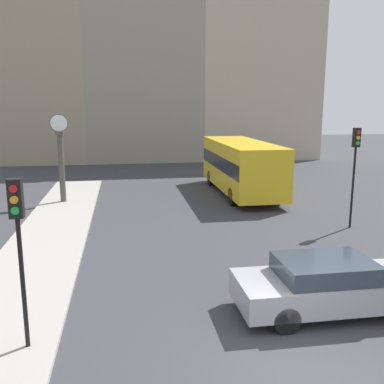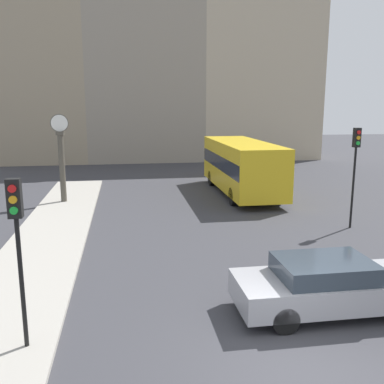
{
  "view_description": "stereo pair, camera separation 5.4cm",
  "coord_description": "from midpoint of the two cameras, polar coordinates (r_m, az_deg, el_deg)",
  "views": [
    {
      "loc": [
        -3.21,
        -6.84,
        4.93
      ],
      "look_at": [
        -0.68,
        8.87,
        1.66
      ],
      "focal_mm": 40.0,
      "sensor_mm": 36.0,
      "label": 1
    },
    {
      "loc": [
        -3.15,
        -6.85,
        4.93
      ],
      "look_at": [
        -0.68,
        8.87,
        1.66
      ],
      "focal_mm": 40.0,
      "sensor_mm": 36.0,
      "label": 2
    }
  ],
  "objects": [
    {
      "name": "ground_plane",
      "position": [
        9.02,
        14.19,
        -21.93
      ],
      "size": [
        120.0,
        120.0,
        0.0
      ],
      "primitive_type": "plane",
      "color": "#38383D"
    },
    {
      "name": "sidewalk_corner",
      "position": [
        17.22,
        -18.4,
        -5.44
      ],
      "size": [
        2.75,
        22.84,
        0.12
      ],
      "primitive_type": "cube",
      "color": "#A39E93",
      "rests_on": "ground_plane"
    },
    {
      "name": "building_row",
      "position": [
        38.98,
        -4.53,
        17.28
      ],
      "size": [
        28.73,
        5.0,
        18.17
      ],
      "color": "gray",
      "rests_on": "ground_plane"
    },
    {
      "name": "sedan_car",
      "position": [
        10.98,
        17.7,
        -11.71
      ],
      "size": [
        4.58,
        1.8,
        1.34
      ],
      "color": "#9E9EA3",
      "rests_on": "ground_plane"
    },
    {
      "name": "bus_distant",
      "position": [
        23.94,
        6.49,
        3.68
      ],
      "size": [
        2.6,
        8.77,
        2.91
      ],
      "color": "gold",
      "rests_on": "ground_plane"
    },
    {
      "name": "traffic_light_near",
      "position": [
        8.87,
        -22.33,
        -4.52
      ],
      "size": [
        0.26,
        0.24,
        3.45
      ],
      "color": "black",
      "rests_on": "sidewalk_corner"
    },
    {
      "name": "traffic_light_far",
      "position": [
        18.11,
        20.84,
        4.34
      ],
      "size": [
        0.26,
        0.24,
        4.04
      ],
      "color": "black",
      "rests_on": "ground_plane"
    },
    {
      "name": "street_clock",
      "position": [
        22.24,
        -17.13,
        4.34
      ],
      "size": [
        0.87,
        0.37,
        4.35
      ],
      "color": "#4C473D",
      "rests_on": "sidewalk_corner"
    }
  ]
}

